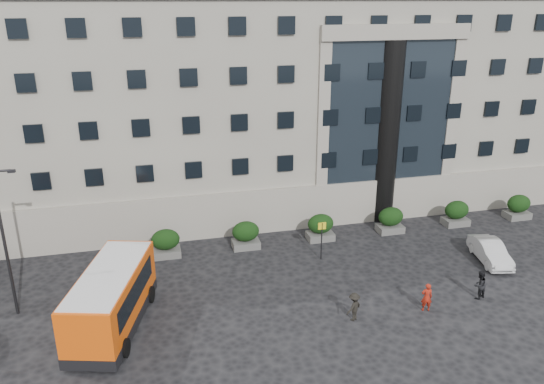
{
  "coord_description": "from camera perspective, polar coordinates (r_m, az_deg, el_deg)",
  "views": [
    {
      "loc": [
        -4.77,
        -23.49,
        15.63
      ],
      "look_at": [
        2.18,
        4.56,
        5.0
      ],
      "focal_mm": 35.0,
      "sensor_mm": 36.0,
      "label": 1
    }
  ],
  "objects": [
    {
      "name": "pedestrian_c",
      "position": [
        28.02,
        8.81,
        -12.1
      ],
      "size": [
        1.15,
        1.01,
        1.55
      ],
      "primitive_type": "imported",
      "rotation": [
        0.0,
        0.0,
        3.68
      ],
      "color": "black",
      "rests_on": "ground"
    },
    {
      "name": "bus_stop_sign",
      "position": [
        33.33,
        5.38,
        -4.55
      ],
      "size": [
        0.5,
        0.08,
        2.52
      ],
      "color": "#262628",
      "rests_on": "ground"
    },
    {
      "name": "minibus",
      "position": [
        27.89,
        -16.88,
        -10.76
      ],
      "size": [
        4.48,
        7.78,
        3.07
      ],
      "rotation": [
        0.0,
        0.0,
        -0.28
      ],
      "color": "#ED520B",
      "rests_on": "ground"
    },
    {
      "name": "hedge_e",
      "position": [
        40.75,
        19.22,
        -2.14
      ],
      "size": [
        1.8,
        1.26,
        1.84
      ],
      "color": "#535350",
      "rests_on": "ground"
    },
    {
      "name": "hedge_d",
      "position": [
        38.26,
        12.64,
        -2.93
      ],
      "size": [
        1.8,
        1.26,
        1.84
      ],
      "color": "#535350",
      "rests_on": "ground"
    },
    {
      "name": "hedge_a",
      "position": [
        34.58,
        -11.36,
        -5.39
      ],
      "size": [
        1.8,
        1.26,
        1.84
      ],
      "color": "#535350",
      "rests_on": "ground"
    },
    {
      "name": "hedge_c",
      "position": [
        36.34,
        5.24,
        -3.76
      ],
      "size": [
        1.8,
        1.26,
        1.84
      ],
      "color": "#535350",
      "rests_on": "ground"
    },
    {
      "name": "hedge_b",
      "position": [
        35.09,
        -2.84,
        -4.6
      ],
      "size": [
        1.8,
        1.26,
        1.84
      ],
      "color": "#535350",
      "rests_on": "ground"
    },
    {
      "name": "pedestrian_b",
      "position": [
        31.61,
        21.42,
        -9.28
      ],
      "size": [
        0.95,
        0.84,
        1.64
      ],
      "primitive_type": "imported",
      "rotation": [
        0.0,
        0.0,
        3.45
      ],
      "color": "black",
      "rests_on": "ground"
    },
    {
      "name": "white_taxi",
      "position": [
        36.09,
        22.42,
        -5.95
      ],
      "size": [
        2.17,
        4.25,
        1.34
      ],
      "primitive_type": "imported",
      "rotation": [
        0.0,
        0.0,
        -0.19
      ],
      "color": "silver",
      "rests_on": "ground"
    },
    {
      "name": "entrance_column",
      "position": [
        38.82,
        12.18,
        6.13
      ],
      "size": [
        1.8,
        1.8,
        13.0
      ],
      "primitive_type": "cylinder",
      "color": "black",
      "rests_on": "ground"
    },
    {
      "name": "hedge_f",
      "position": [
        43.73,
        24.97,
        -1.43
      ],
      "size": [
        1.8,
        1.26,
        1.84
      ],
      "color": "#535350",
      "rests_on": "ground"
    },
    {
      "name": "civic_building",
      "position": [
        47.22,
        -0.61,
        12.12
      ],
      "size": [
        44.0,
        24.0,
        18.0
      ],
      "primitive_type": "cube",
      "color": "gray",
      "rests_on": "ground"
    },
    {
      "name": "street_lamp",
      "position": [
        29.67,
        -26.79,
        -4.43
      ],
      "size": [
        1.16,
        0.18,
        8.0
      ],
      "color": "#262628",
      "rests_on": "ground"
    },
    {
      "name": "parked_car_d",
      "position": [
        42.12,
        -23.66,
        -2.37
      ],
      "size": [
        2.89,
        5.22,
        1.38
      ],
      "primitive_type": "imported",
      "rotation": [
        0.0,
        0.0,
        -0.12
      ],
      "color": "black",
      "rests_on": "ground"
    },
    {
      "name": "ground",
      "position": [
        28.62,
        -2.1,
        -12.93
      ],
      "size": [
        120.0,
        120.0,
        0.0
      ],
      "primitive_type": "plane",
      "color": "black",
      "rests_on": "ground"
    },
    {
      "name": "pedestrian_a",
      "position": [
        29.58,
        16.3,
        -10.8
      ],
      "size": [
        0.66,
        0.52,
        1.6
      ],
      "primitive_type": "imported",
      "rotation": [
        0.0,
        0.0,
        2.88
      ],
      "color": "#A21F10",
      "rests_on": "ground"
    }
  ]
}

